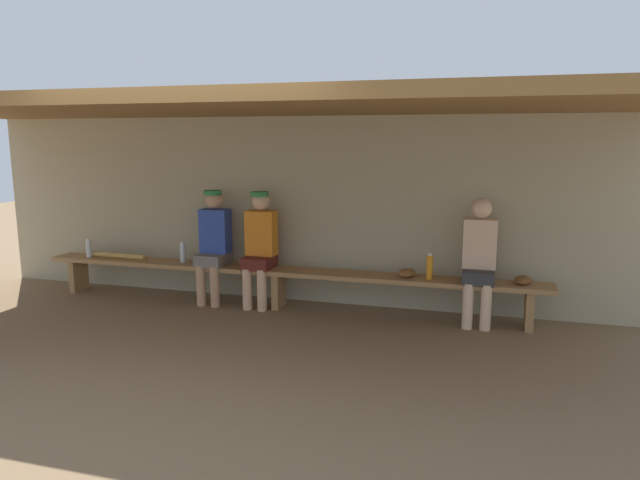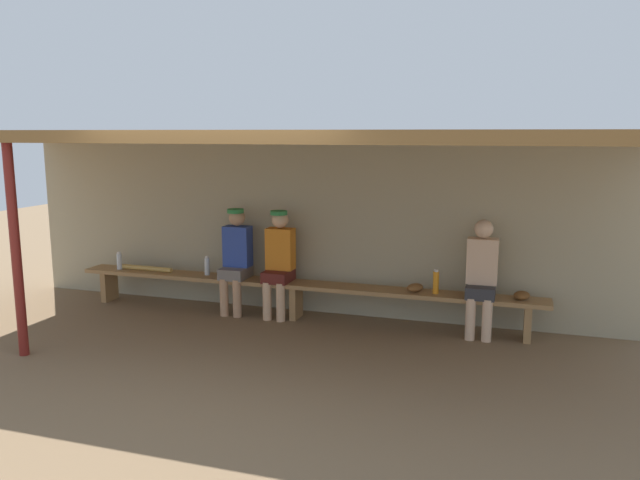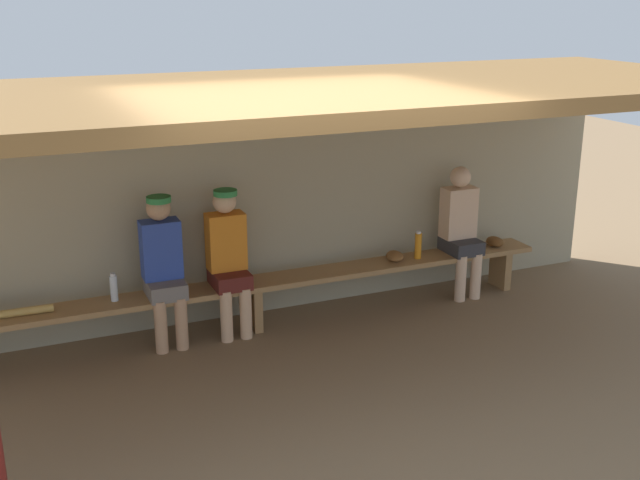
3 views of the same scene
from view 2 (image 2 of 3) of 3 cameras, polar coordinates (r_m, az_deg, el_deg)
The scene contains 14 objects.
ground_plane at distance 6.50m, azimuth -6.94°, elevation -10.92°, with size 24.00×24.00×0.00m, color brown.
back_wall at distance 8.03m, azimuth -1.15°, elevation 1.27°, with size 8.00×0.20×2.20m, color tan.
dugout_roof at distance 6.72m, azimuth -4.82°, elevation 9.49°, with size 8.00×2.80×0.12m, color brown.
support_post at distance 7.04m, azimuth -26.13°, elevation -0.97°, with size 0.10×0.10×2.20m, color maroon.
bench at distance 7.76m, azimuth -2.21°, elevation -4.42°, with size 6.00×0.36×0.46m.
player_near_post at distance 7.76m, azimuth -3.80°, elevation -1.71°, with size 0.34×0.42×1.34m.
player_in_blue at distance 7.24m, azimuth 14.60°, elevation -2.98°, with size 0.34×0.42×1.34m.
player_leftmost at distance 7.99m, azimuth -7.72°, elevation -1.44°, with size 0.34×0.42×1.34m.
water_bottle_green at distance 8.87m, azimuth -17.93°, elevation -1.85°, with size 0.07×0.07×0.24m.
water_bottle_clear at distance 8.24m, azimuth -10.33°, elevation -2.36°, with size 0.06×0.06×0.25m.
water_bottle_blue at distance 7.30m, azimuth 10.59°, elevation -3.82°, with size 0.07×0.07×0.28m.
baseball_glove_tan at distance 7.31m, azimuth 18.02°, elevation -4.85°, with size 0.24×0.17×0.09m, color brown.
baseball_glove_dark_brown at distance 7.38m, azimuth 8.72°, elevation -4.32°, with size 0.24×0.17×0.09m, color brown.
baseball_bat at distance 8.69m, azimuth -15.71°, elevation -2.51°, with size 0.07×0.07×0.81m, color tan.
Camera 2 is at (2.58, -5.51, 2.30)m, focal length 34.88 mm.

